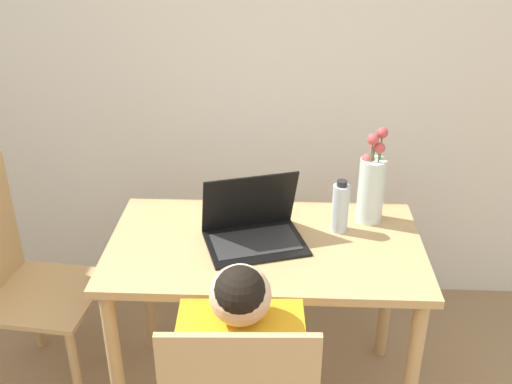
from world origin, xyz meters
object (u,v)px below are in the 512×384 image
Objects in this scene: water_bottle at (340,207)px; person_seated at (242,368)px; chair_spare at (25,282)px; laptop at (253,226)px; flower_vase at (371,185)px.

person_seated is at bearing -117.48° from water_bottle.
chair_spare is at bearing -35.22° from person_seated.
person_seated reaches higher than laptop.
flower_vase is at bearing 3.31° from laptop.
laptop reaches higher than water_bottle.
chair_spare is 1.37m from flower_vase.
chair_spare is 1.24m from water_bottle.
person_seated is (0.88, -0.57, 0.14)m from chair_spare.
chair_spare is 1.05m from person_seated.
flower_vase is at bearing -78.62° from chair_spare.
person_seated is 2.52× the size of laptop.
flower_vase is (1.31, 0.12, 0.39)m from chair_spare.
person_seated is 4.98× the size of water_bottle.
person_seated is at bearing -122.13° from flower_vase.
person_seated is 0.85m from flower_vase.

